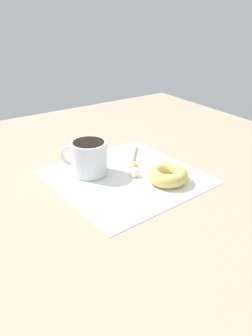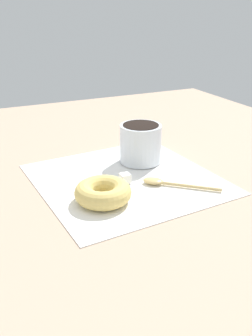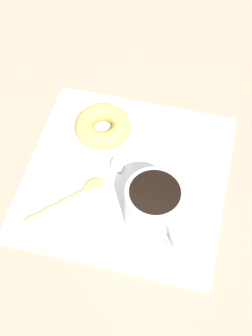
{
  "view_description": "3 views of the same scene",
  "coord_description": "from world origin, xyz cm",
  "px_view_note": "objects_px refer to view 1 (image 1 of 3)",
  "views": [
    {
      "loc": [
        52.25,
        -34.48,
        35.35
      ],
      "look_at": [
        -2.59,
        2.2,
        2.3
      ],
      "focal_mm": 35.0,
      "sensor_mm": 36.0,
      "label": 1
    },
    {
      "loc": [
        23.65,
        58.26,
        29.56
      ],
      "look_at": [
        -2.59,
        2.2,
        2.3
      ],
      "focal_mm": 40.0,
      "sensor_mm": 36.0,
      "label": 2
    },
    {
      "loc": [
        -40.27,
        -9.94,
        61.98
      ],
      "look_at": [
        -2.59,
        2.2,
        2.3
      ],
      "focal_mm": 50.0,
      "sensor_mm": 36.0,
      "label": 3
    }
  ],
  "objects_px": {
    "donut": "(167,175)",
    "sugar_cube": "(134,172)",
    "coffee_cup": "(88,157)",
    "spoon": "(133,161)"
  },
  "relations": [
    {
      "from": "donut",
      "to": "sugar_cube",
      "type": "xyz_separation_m",
      "value": [
        -0.06,
        -0.05,
        -0.01
      ]
    },
    {
      "from": "coffee_cup",
      "to": "spoon",
      "type": "relative_size",
      "value": 0.85
    },
    {
      "from": "coffee_cup",
      "to": "spoon",
      "type": "xyz_separation_m",
      "value": [
        0.01,
        0.11,
        -0.04
      ]
    },
    {
      "from": "donut",
      "to": "spoon",
      "type": "relative_size",
      "value": 0.81
    },
    {
      "from": "coffee_cup",
      "to": "donut",
      "type": "distance_m",
      "value": 0.18
    },
    {
      "from": "spoon",
      "to": "coffee_cup",
      "type": "bearing_deg",
      "value": -96.02
    },
    {
      "from": "sugar_cube",
      "to": "coffee_cup",
      "type": "bearing_deg",
      "value": -132.33
    },
    {
      "from": "donut",
      "to": "spoon",
      "type": "distance_m",
      "value": 0.12
    },
    {
      "from": "spoon",
      "to": "sugar_cube",
      "type": "relative_size",
      "value": 6.7
    },
    {
      "from": "donut",
      "to": "sugar_cube",
      "type": "relative_size",
      "value": 5.43
    }
  ]
}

